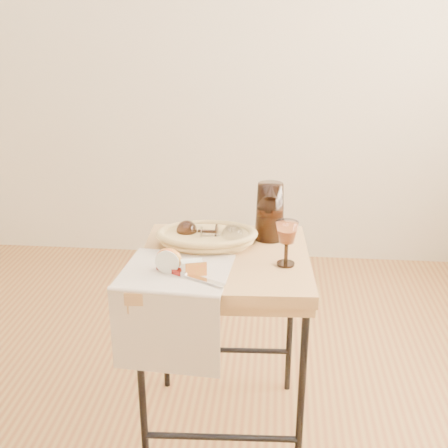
# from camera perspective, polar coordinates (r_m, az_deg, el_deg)

# --- Properties ---
(wall_back) EXTENTS (3.60, 0.00, 2.70)m
(wall_back) POSITION_cam_1_polar(r_m,az_deg,el_deg) (3.39, -2.73, 18.50)
(wall_back) COLOR beige
(wall_back) RESTS_ON ground
(side_table) EXTENTS (0.59, 0.59, 0.72)m
(side_table) POSITION_cam_1_polar(r_m,az_deg,el_deg) (2.07, 0.05, -12.29)
(side_table) COLOR brown
(side_table) RESTS_ON floor
(tea_towel) EXTENTS (0.35, 0.32, 0.01)m
(tea_towel) POSITION_cam_1_polar(r_m,az_deg,el_deg) (1.78, -4.86, -4.76)
(tea_towel) COLOR beige
(tea_towel) RESTS_ON side_table
(bread_basket) EXTENTS (0.33, 0.24, 0.05)m
(bread_basket) POSITION_cam_1_polar(r_m,az_deg,el_deg) (1.96, -1.74, -1.48)
(bread_basket) COLOR olive
(bread_basket) RESTS_ON side_table
(goblet_lying_a) EXTENTS (0.12, 0.08, 0.07)m
(goblet_lying_a) POSITION_cam_1_polar(r_m,az_deg,el_deg) (1.97, -2.48, -0.73)
(goblet_lying_a) COLOR #3E2419
(goblet_lying_a) RESTS_ON bread_basket
(goblet_lying_b) EXTENTS (0.13, 0.08, 0.08)m
(goblet_lying_b) POSITION_cam_1_polar(r_m,az_deg,el_deg) (1.93, -0.47, -1.11)
(goblet_lying_b) COLOR white
(goblet_lying_b) RESTS_ON bread_basket
(pitcher) EXTENTS (0.15, 0.23, 0.25)m
(pitcher) POSITION_cam_1_polar(r_m,az_deg,el_deg) (2.00, 4.64, 1.27)
(pitcher) COLOR black
(pitcher) RESTS_ON side_table
(wine_goblet) EXTENTS (0.10, 0.10, 0.15)m
(wine_goblet) POSITION_cam_1_polar(r_m,az_deg,el_deg) (1.81, 6.30, -1.95)
(wine_goblet) COLOR white
(wine_goblet) RESTS_ON side_table
(apple_half) EXTENTS (0.09, 0.05, 0.08)m
(apple_half) POSITION_cam_1_polar(r_m,az_deg,el_deg) (1.77, -5.56, -3.56)
(apple_half) COLOR red
(apple_half) RESTS_ON tea_towel
(apple_wedge) EXTENTS (0.07, 0.05, 0.04)m
(apple_wedge) POSITION_cam_1_polar(r_m,az_deg,el_deg) (1.75, -3.23, -4.38)
(apple_wedge) COLOR silver
(apple_wedge) RESTS_ON tea_towel
(table_knife) EXTENTS (0.23, 0.13, 0.02)m
(table_knife) POSITION_cam_1_polar(r_m,az_deg,el_deg) (1.74, -3.68, -5.04)
(table_knife) COLOR silver
(table_knife) RESTS_ON tea_towel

